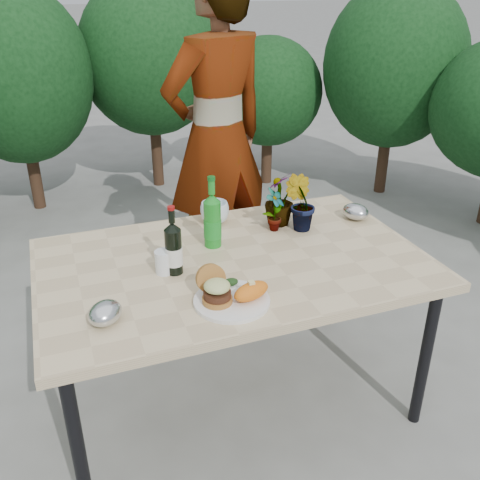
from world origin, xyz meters
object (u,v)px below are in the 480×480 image
object	(u,v)px
wine_bottle	(174,249)
person	(217,139)
dinner_plate	(232,301)
patio_table	(233,272)

from	to	relation	value
wine_bottle	person	xyz separation A→B (m)	(0.52, 1.04, 0.12)
wine_bottle	dinner_plate	bearing A→B (deg)	-63.68
dinner_plate	person	size ratio (longest dim) A/B	0.14
dinner_plate	wine_bottle	bearing A→B (deg)	115.97
dinner_plate	person	distance (m)	1.39
patio_table	person	xyz separation A→B (m)	(0.27, 1.02, 0.28)
patio_table	person	world-z (taller)	person
patio_table	wine_bottle	distance (m)	0.30
dinner_plate	wine_bottle	distance (m)	0.33
dinner_plate	person	world-z (taller)	person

